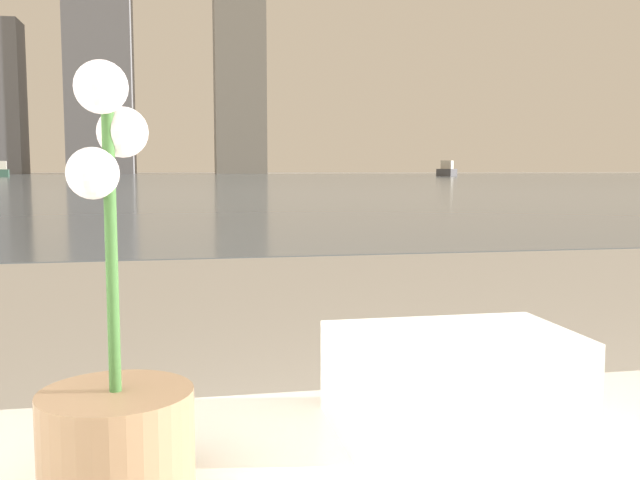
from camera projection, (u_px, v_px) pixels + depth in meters
potted_orchid at (115, 397)px, 0.71m from camera, size 0.15×0.15×0.42m
towel_stack at (452, 379)px, 0.89m from camera, size 0.30×0.19×0.12m
harbor_water at (184, 179)px, 60.65m from camera, size 180.00×110.00×0.01m
harbor_boat_1 at (1, 171)px, 74.38m from camera, size 2.28×4.53×1.62m
harbor_boat_4 at (447, 171)px, 79.83m from camera, size 3.73×4.77×1.73m
skyline_tower_3 at (239, 67)px, 115.44m from camera, size 8.13×6.43×34.40m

